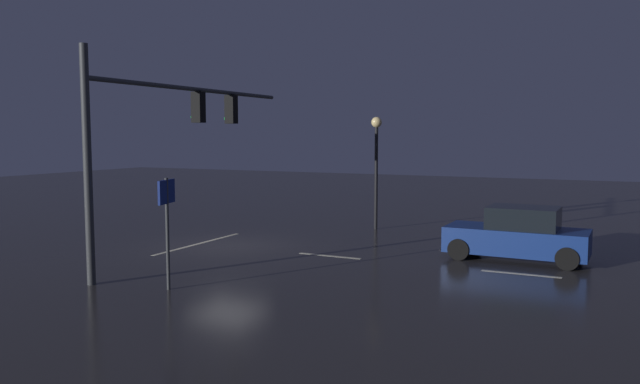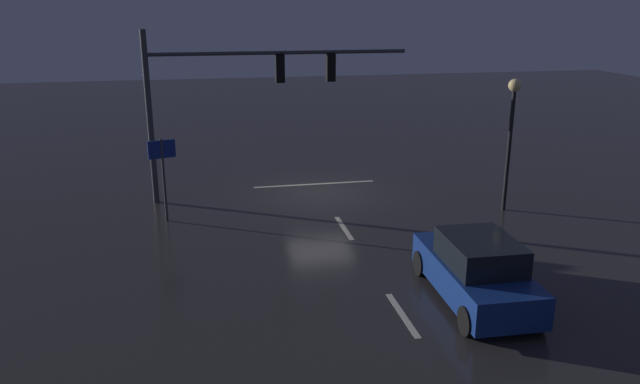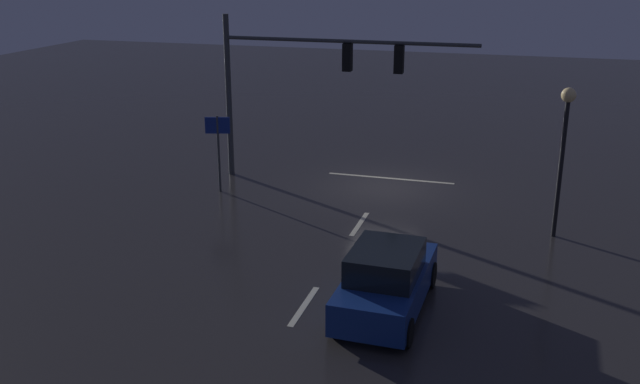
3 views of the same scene
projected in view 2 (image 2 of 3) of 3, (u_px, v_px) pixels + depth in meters
name	position (u px, v px, depth m)	size (l,w,h in m)	color
ground_plane	(320.00, 193.00, 23.82)	(80.00, 80.00, 0.00)	#2D2B2B
traffic_signal_assembly	(238.00, 84.00, 22.02)	(9.59, 0.47, 6.27)	#383A3D
lane_dash_far	(344.00, 228.00, 20.07)	(2.20, 0.16, 0.01)	beige
lane_dash_mid	(403.00, 315.00, 14.45)	(2.20, 0.16, 0.01)	beige
stop_bar	(314.00, 184.00, 24.97)	(5.00, 0.16, 0.01)	beige
car_approaching	(476.00, 271.00, 14.96)	(2.00, 4.41, 1.70)	navy
street_lamp_left_kerb	(512.00, 119.00, 20.88)	(0.44, 0.44, 4.68)	black
route_sign	(163.00, 162.00, 20.12)	(0.88, 0.30, 2.86)	#383A3D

